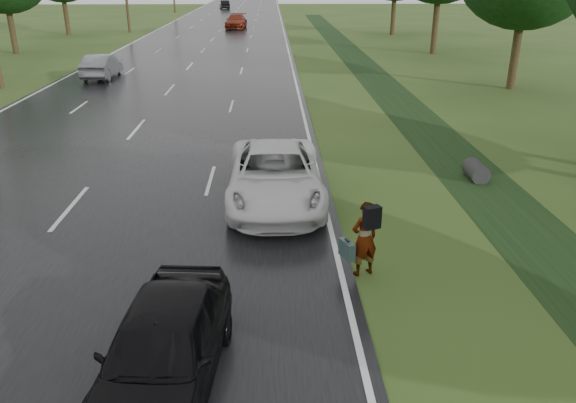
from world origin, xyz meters
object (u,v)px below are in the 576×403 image
(white_pickup, at_px, (275,175))
(dark_sedan, at_px, (163,348))
(pedestrian, at_px, (364,238))
(silver_sedan, at_px, (102,66))

(white_pickup, distance_m, dark_sedan, 7.50)
(pedestrian, distance_m, white_pickup, 4.32)
(dark_sedan, xyz_separation_m, silver_sedan, (-8.21, 26.75, -0.00))
(pedestrian, relative_size, white_pickup, 0.30)
(white_pickup, height_order, silver_sedan, white_pickup)
(white_pickup, bearing_deg, silver_sedan, 116.27)
(white_pickup, relative_size, silver_sedan, 1.29)
(silver_sedan, bearing_deg, white_pickup, 117.89)
(pedestrian, height_order, dark_sedan, pedestrian)
(silver_sedan, bearing_deg, pedestrian, 117.39)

